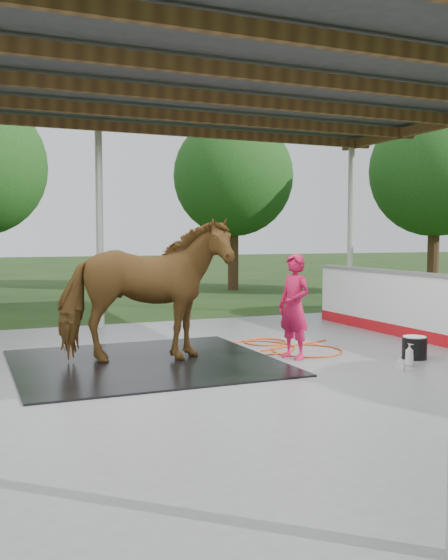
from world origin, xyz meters
name	(u,v)px	position (x,y,z in m)	size (l,w,h in m)	color
ground	(180,382)	(0.00, 0.00, 0.00)	(100.00, 100.00, 0.00)	#1E3814
concrete_slab	(180,380)	(0.00, 0.00, 0.03)	(12.00, 10.00, 0.05)	slate
pavilion_structure	(178,55)	(0.00, 0.00, 3.97)	(12.60, 10.60, 4.05)	beige
tree_belt	(178,88)	(0.30, 0.90, 3.79)	(28.00, 28.00, 5.80)	#382314
rubber_mat	(145,362)	(-0.16, 1.01, 0.06)	(3.49, 3.28, 0.03)	black
horse	(144,290)	(-0.16, 1.01, 1.06)	(1.06, 2.33, 1.97)	brown
handler	(294,306)	(1.91, 0.52, 0.80)	(0.55, 0.36, 1.50)	#D11648
wash_bucket	(414,347)	(3.48, -0.17, 0.22)	(0.35, 0.35, 0.32)	black
soap_bottle_a	(409,355)	(3.09, -0.54, 0.20)	(0.12, 0.12, 0.30)	silver
soap_bottle_b	(401,363)	(2.77, -0.75, 0.15)	(0.09, 0.09, 0.20)	#338CD8
hose_coil	(276,348)	(2.04, 1.33, 0.06)	(2.00, 1.83, 0.02)	#BF400D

